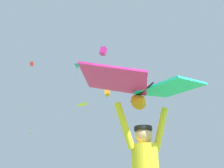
% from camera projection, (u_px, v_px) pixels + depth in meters
% --- Properties ---
extents(held_stunt_kite, '(1.95, 1.07, 0.42)m').
position_uv_depth(held_stunt_kite, '(143.00, 88.00, 3.27)').
color(held_stunt_kite, black).
extents(distant_kite_orange_mid_left, '(1.03, 1.33, 1.41)m').
position_uv_depth(distant_kite_orange_mid_left, '(107.00, 92.00, 37.54)').
color(distant_kite_orange_mid_left, orange).
extents(distant_kite_green_low_right, '(0.74, 0.73, 0.25)m').
position_uv_depth(distant_kite_green_low_right, '(31.00, 133.00, 32.58)').
color(distant_kite_green_low_right, green).
extents(distant_kite_magenta_overhead_distant, '(1.19, 1.03, 1.28)m').
position_uv_depth(distant_kite_magenta_overhead_distant, '(103.00, 51.00, 31.65)').
color(distant_kite_magenta_overhead_distant, '#DB2393').
extents(distant_kite_teal_high_right, '(1.65, 1.71, 2.62)m').
position_uv_depth(distant_kite_teal_high_right, '(77.00, 66.00, 41.53)').
color(distant_kite_teal_high_right, '#19B2AD').
extents(distant_kite_red_mid_right, '(0.63, 0.70, 0.87)m').
position_uv_depth(distant_kite_red_mid_right, '(32.00, 64.00, 39.40)').
color(distant_kite_red_mid_right, red).
extents(distant_kite_yellow_low_left, '(1.01, 1.03, 0.35)m').
position_uv_depth(distant_kite_yellow_low_left, '(82.00, 104.00, 17.43)').
color(distant_kite_yellow_low_left, yellow).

